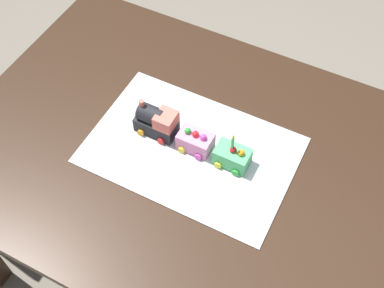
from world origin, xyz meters
name	(u,v)px	position (x,y,z in m)	size (l,w,h in m)	color
ground_plane	(191,253)	(0.00, 0.00, 0.00)	(8.00, 8.00, 0.00)	gray
dining_table	(191,171)	(0.00, 0.00, 0.63)	(1.40, 1.00, 0.74)	#382316
cake_board	(192,150)	(0.00, 0.01, 0.74)	(0.60, 0.40, 0.00)	silver
cake_locomotive	(157,121)	(-0.12, 0.02, 0.79)	(0.14, 0.08, 0.12)	#232328
cake_car_tanker_bubblegum	(195,141)	(0.01, 0.02, 0.77)	(0.10, 0.08, 0.07)	pink
cake_car_hopper_mint_green	(232,156)	(0.12, 0.02, 0.77)	(0.10, 0.08, 0.07)	#59CC7A
birthday_candle	(233,141)	(0.12, 0.02, 0.84)	(0.01, 0.01, 0.06)	#66D872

